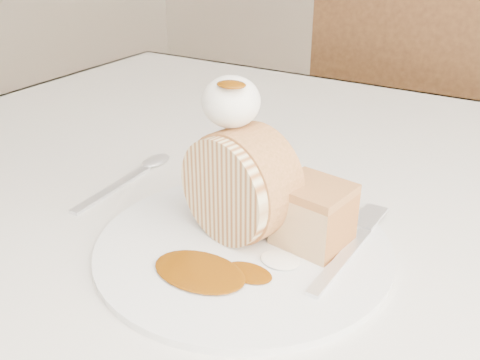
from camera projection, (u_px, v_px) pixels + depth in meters
The scene contains 10 objects.
table at pixel (334, 237), 0.74m from camera, with size 1.40×0.90×0.75m.
chair_far at pixel (413, 132), 1.37m from camera, with size 0.53×0.53×0.99m.
plate at pixel (243, 246), 0.55m from camera, with size 0.30×0.30×0.01m, color white.
roulade_slice at pixel (240, 185), 0.54m from camera, with size 0.11×0.11×0.06m, color beige.
cake_chunk at pixel (313, 218), 0.54m from camera, with size 0.07×0.06×0.06m, color #BA7546.
whipped_cream at pixel (231, 102), 0.52m from camera, with size 0.06×0.06×0.05m, color white.
caramel_drizzle at pixel (231, 78), 0.50m from camera, with size 0.03×0.02×0.01m, color #663204.
caramel_pool at pixel (200, 271), 0.50m from camera, with size 0.09×0.06×0.00m, color #663204, non-canonical shape.
fork at pixel (341, 260), 0.52m from camera, with size 0.02×0.18×0.00m, color silver.
spoon at pixel (113, 189), 0.67m from camera, with size 0.03×0.17×0.00m, color silver.
Camera 1 is at (0.21, -0.41, 1.06)m, focal length 40.00 mm.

